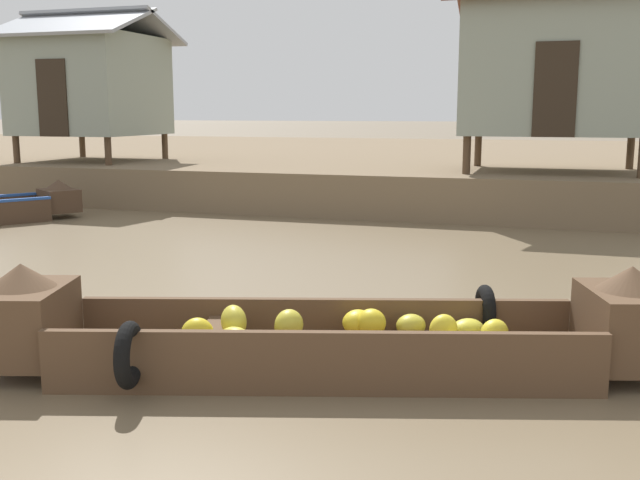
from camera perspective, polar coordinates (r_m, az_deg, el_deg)
The scene contains 5 objects.
ground_plane at distance 10.49m, azimuth 5.47°, elevation -2.07°, with size 300.00×300.00×0.00m, color #726047.
riverbank_strip at distance 24.36m, azimuth 12.50°, elevation 5.66°, with size 160.00×20.00×0.91m, color #756047.
banana_boat at distance 6.21m, azimuth 0.42°, elevation -7.40°, with size 5.74×2.54×0.93m.
stilt_house_left at distance 20.02m, azimuth -17.31°, elevation 11.53°, with size 3.70×3.59×3.78m.
stilt_house_mid_left at distance 16.45m, azimuth 17.83°, elevation 12.89°, with size 4.40×3.25×4.31m.
Camera 1 is at (2.11, -0.04, 2.17)m, focal length 41.40 mm.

